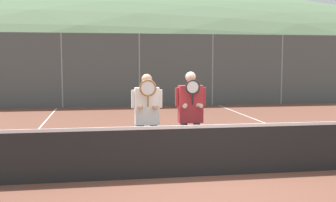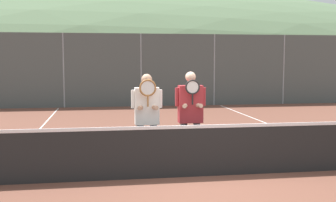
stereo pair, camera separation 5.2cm
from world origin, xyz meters
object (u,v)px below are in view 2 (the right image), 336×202
at_px(player_center_left, 190,113).
at_px(car_far_left, 29,84).
at_px(car_center, 233,82).
at_px(car_left_of_center, 134,83).
at_px(player_leftmost, 147,114).

xyz_separation_m(player_center_left, car_far_left, (-5.07, 13.25, -0.20)).
bearing_deg(car_center, player_center_left, -110.77).
relative_size(car_left_of_center, car_center, 0.97).
bearing_deg(car_far_left, player_leftmost, -72.13).
relative_size(car_far_left, car_left_of_center, 1.02).
height_order(car_far_left, car_left_of_center, car_left_of_center).
bearing_deg(car_left_of_center, car_center, -1.74).
bearing_deg(player_center_left, car_far_left, 110.95).
bearing_deg(car_left_of_center, player_leftmost, -93.30).
bearing_deg(player_leftmost, car_left_of_center, 86.70).
distance_m(car_far_left, car_left_of_center, 5.04).
xyz_separation_m(player_center_left, car_left_of_center, (-0.04, 13.39, -0.19)).
bearing_deg(car_far_left, player_center_left, -69.05).
xyz_separation_m(player_leftmost, car_far_left, (-4.26, 13.23, -0.19)).
height_order(player_leftmost, car_center, player_leftmost).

